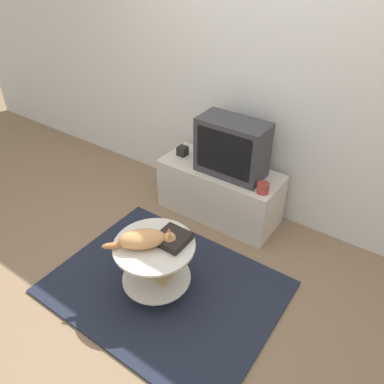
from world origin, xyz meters
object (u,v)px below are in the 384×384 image
(tv, at_px, (232,148))
(dvd_box, at_px, (173,238))
(speaker, at_px, (183,151))
(cat, at_px, (144,239))

(tv, distance_m, dvd_box, 0.98)
(tv, distance_m, speaker, 0.55)
(tv, xyz_separation_m, cat, (-0.03, -1.09, -0.21))
(tv, distance_m, cat, 1.11)
(tv, relative_size, speaker, 6.86)
(tv, xyz_separation_m, speaker, (-0.52, 0.01, -0.20))
(dvd_box, xyz_separation_m, cat, (-0.13, -0.14, 0.04))
(speaker, bearing_deg, tv, -1.28)
(speaker, height_order, cat, cat)
(speaker, xyz_separation_m, dvd_box, (0.61, -0.96, -0.04))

